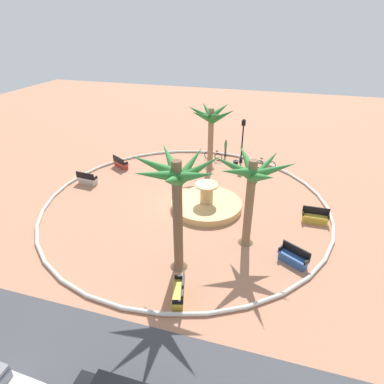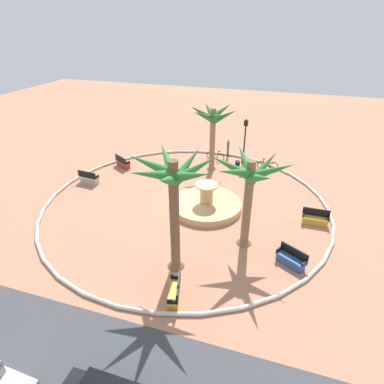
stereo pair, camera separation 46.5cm
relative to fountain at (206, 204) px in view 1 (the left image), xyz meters
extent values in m
plane|color=tan|center=(1.48, -0.12, -0.28)|extent=(80.00, 80.00, 0.00)
torus|color=silver|center=(1.48, -0.12, -0.18)|extent=(19.23, 19.23, 0.20)
cylinder|color=tan|center=(0.00, 0.00, -0.05)|extent=(4.73, 4.73, 0.45)
cylinder|color=#236093|center=(0.00, 0.00, -0.09)|extent=(4.16, 4.16, 0.34)
cylinder|color=tan|center=(0.00, 0.00, 0.78)|extent=(0.85, 0.85, 1.22)
cylinder|color=#E0B370|center=(0.00, 0.00, 1.45)|extent=(1.51, 1.51, 0.12)
cylinder|color=brown|center=(-3.07, 3.07, 2.26)|extent=(0.47, 0.47, 5.09)
cone|color=brown|center=(-3.07, 3.07, -0.03)|extent=(0.88, 0.88, 0.50)
cone|color=#337F38|center=(-2.04, 3.10, 4.39)|extent=(2.29, 0.61, 1.36)
cone|color=#337F38|center=(-2.42, 3.92, 4.47)|extent=(1.85, 2.16, 1.21)
cone|color=#337F38|center=(-3.62, 3.93, 4.34)|extent=(1.70, 2.20, 1.44)
cone|color=#337F38|center=(-4.10, 2.97, 4.38)|extent=(2.32, 0.78, 1.37)
cone|color=#337F38|center=(-3.62, 2.29, 4.23)|extent=(1.72, 2.12, 1.63)
cone|color=#337F38|center=(-2.57, 2.12, 4.51)|extent=(1.56, 2.30, 1.13)
cylinder|color=brown|center=(-0.05, 6.05, 2.68)|extent=(0.47, 0.47, 5.92)
cone|color=brown|center=(-0.05, 6.05, -0.03)|extent=(0.89, 0.89, 0.50)
cone|color=#337F38|center=(1.00, 6.07, 5.32)|extent=(2.27, 0.60, 1.17)
cone|color=#337F38|center=(0.56, 6.88, 5.27)|extent=(1.78, 2.14, 1.27)
cone|color=#337F38|center=(-0.14, 7.03, 5.17)|extent=(0.77, 2.26, 1.44)
cone|color=#337F38|center=(-0.98, 6.45, 5.24)|extent=(2.28, 1.40, 1.33)
cone|color=#337F38|center=(-0.90, 5.56, 5.15)|extent=(2.19, 1.58, 1.48)
cone|color=#337F38|center=(-0.38, 5.16, 5.10)|extent=(1.29, 2.24, 1.57)
cone|color=#337F38|center=(0.57, 5.20, 5.34)|extent=(1.79, 2.15, 1.14)
cylinder|color=#8E6B4C|center=(1.24, -6.18, 2.29)|extent=(0.44, 0.44, 5.13)
cone|color=#8E6B4C|center=(1.24, -6.18, -0.03)|extent=(0.84, 0.84, 0.50)
cone|color=#28702D|center=(2.18, -6.20, 4.43)|extent=(2.13, 0.61, 1.37)
cone|color=#28702D|center=(1.80, -5.43, 4.41)|extent=(1.71, 2.03, 1.39)
cone|color=#28702D|center=(0.74, -5.34, 4.50)|extent=(1.59, 2.12, 1.23)
cone|color=#28702D|center=(0.34, -6.11, 4.35)|extent=(2.12, 0.71, 1.50)
cone|color=#28702D|center=(0.75, -7.03, 4.53)|extent=(1.56, 2.14, 1.17)
cone|color=#28702D|center=(1.79, -6.97, 4.49)|extent=(1.68, 2.07, 1.25)
cube|color=#335BA8|center=(-5.66, 4.18, 0.17)|extent=(1.63, 1.25, 0.12)
cube|color=black|center=(-5.77, 4.00, 0.47)|extent=(1.41, 0.89, 0.50)
cube|color=#2B4E8F|center=(-5.66, 4.18, -0.08)|extent=(1.50, 1.15, 0.39)
cube|color=black|center=(-6.30, 4.57, 0.31)|extent=(0.30, 0.43, 0.24)
cube|color=black|center=(-5.02, 3.79, 0.31)|extent=(0.30, 0.43, 0.24)
cube|color=beige|center=(9.63, -0.91, 0.17)|extent=(1.64, 0.65, 0.12)
cube|color=black|center=(9.65, -0.70, 0.47)|extent=(1.60, 0.23, 0.50)
cube|color=#B6ADA0|center=(9.63, -0.91, -0.08)|extent=(1.51, 0.60, 0.39)
cube|color=black|center=(10.38, -0.98, 0.31)|extent=(0.12, 0.46, 0.24)
cube|color=black|center=(8.89, -0.84, 0.31)|extent=(0.12, 0.46, 0.24)
cube|color=gold|center=(-0.72, 8.12, 0.17)|extent=(0.90, 1.67, 0.12)
cube|color=black|center=(-0.92, 8.07, 0.47)|extent=(0.49, 1.57, 0.50)
cube|color=gold|center=(-0.72, 8.12, -0.08)|extent=(0.82, 1.54, 0.39)
cube|color=black|center=(-0.91, 8.85, 0.31)|extent=(0.46, 0.19, 0.24)
cube|color=black|center=(-0.53, 7.40, 0.31)|extent=(0.46, 0.19, 0.24)
cube|color=gold|center=(-6.92, -0.15, 0.17)|extent=(1.60, 0.50, 0.12)
cube|color=black|center=(-6.92, -0.36, 0.47)|extent=(1.60, 0.08, 0.50)
cube|color=gold|center=(-6.92, -0.15, -0.08)|extent=(1.47, 0.46, 0.39)
cube|color=black|center=(-7.67, -0.15, 0.31)|extent=(0.08, 0.45, 0.24)
cube|color=black|center=(-6.17, -0.14, 0.31)|extent=(0.08, 0.45, 0.24)
cube|color=#B73D33|center=(8.57, -4.36, 0.17)|extent=(1.63, 1.25, 0.12)
cube|color=black|center=(8.68, -4.18, 0.47)|extent=(1.41, 0.89, 0.50)
cube|color=#9C342B|center=(8.57, -4.36, -0.08)|extent=(1.50, 1.15, 0.39)
cube|color=black|center=(9.22, -4.74, 0.31)|extent=(0.30, 0.43, 0.24)
cube|color=black|center=(7.93, -3.97, 0.31)|extent=(0.30, 0.43, 0.24)
cylinder|color=black|center=(-1.06, -8.32, 1.40)|extent=(0.12, 0.12, 3.35)
cylinder|color=black|center=(-1.06, -8.32, -0.13)|extent=(0.28, 0.28, 0.30)
cube|color=black|center=(-1.06, -8.32, 3.29)|extent=(0.32, 0.32, 0.44)
sphere|color=#F2EDCC|center=(-1.06, -8.32, 3.29)|extent=(0.22, 0.22, 0.22)
cone|color=black|center=(-1.06, -8.32, 3.57)|extent=(0.20, 0.20, 0.18)
cylinder|color=black|center=(-0.82, -6.87, 0.07)|extent=(0.40, 0.40, 0.70)
torus|color=#4C4C51|center=(-0.82, -6.87, 0.42)|extent=(0.46, 0.46, 0.06)
torus|color=black|center=(-3.73, -7.57, 0.08)|extent=(0.72, 0.11, 0.72)
torus|color=black|center=(-2.73, -7.50, 0.08)|extent=(0.72, 0.11, 0.72)
cylinder|color=black|center=(-3.23, -7.54, 0.31)|extent=(0.95, 0.11, 0.05)
cylinder|color=black|center=(-2.88, -7.51, 0.46)|extent=(0.04, 0.04, 0.30)
cube|color=black|center=(-2.88, -7.51, 0.63)|extent=(0.21, 0.11, 0.06)
cylinder|color=black|center=(-3.68, -7.57, 0.45)|extent=(0.06, 0.44, 0.03)
torus|color=black|center=(1.91, -8.23, 0.08)|extent=(0.72, 0.18, 0.72)
torus|color=black|center=(0.92, -8.06, 0.08)|extent=(0.72, 0.18, 0.72)
cylinder|color=#B21919|center=(1.41, -8.14, 0.31)|extent=(0.94, 0.21, 0.05)
cylinder|color=#B21919|center=(1.07, -8.08, 0.46)|extent=(0.04, 0.04, 0.30)
cube|color=black|center=(1.07, -8.08, 0.63)|extent=(0.21, 0.13, 0.06)
cylinder|color=#B21919|center=(1.86, -8.22, 0.45)|extent=(0.11, 0.44, 0.03)
cylinder|color=#33333D|center=(0.52, -9.34, 0.15)|extent=(0.14, 0.14, 0.86)
cylinder|color=#33333D|center=(0.51, -9.16, 0.15)|extent=(0.14, 0.14, 0.86)
cube|color=#338C4C|center=(0.51, -9.25, 0.86)|extent=(0.22, 0.35, 0.56)
sphere|color=tan|center=(0.51, -9.25, 1.26)|extent=(0.22, 0.22, 0.22)
cylinder|color=#338C4C|center=(0.53, -9.47, 0.86)|extent=(0.09, 0.09, 0.53)
cylinder|color=#338C4C|center=(0.50, -9.03, 0.86)|extent=(0.09, 0.09, 0.53)
camera|label=1|loc=(-4.26, 18.08, 11.09)|focal=30.11mm
camera|label=2|loc=(-4.70, 17.95, 11.09)|focal=30.11mm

